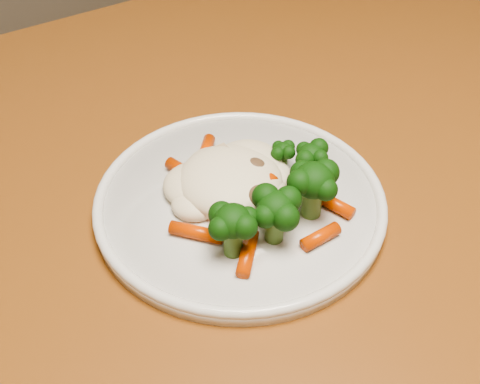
% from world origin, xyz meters
% --- Properties ---
extents(dining_table, '(1.28, 0.92, 0.75)m').
position_xyz_m(dining_table, '(-0.09, -0.02, 0.65)').
color(dining_table, '#935321').
rests_on(dining_table, ground).
extents(plate, '(0.27, 0.27, 0.01)m').
position_xyz_m(plate, '(-0.21, -0.07, 0.76)').
color(plate, white).
rests_on(plate, dining_table).
extents(meal, '(0.17, 0.18, 0.05)m').
position_xyz_m(meal, '(-0.20, -0.08, 0.78)').
color(meal, '#FFF0CB').
rests_on(meal, plate).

